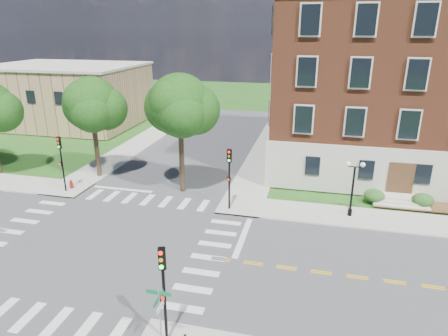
% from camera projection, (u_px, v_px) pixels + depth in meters
% --- Properties ---
extents(ground, '(160.00, 160.00, 0.00)m').
position_uv_depth(ground, '(103.00, 244.00, 26.18)').
color(ground, '#224B15').
rests_on(ground, ground).
extents(road_ew, '(90.00, 12.00, 0.01)m').
position_uv_depth(road_ew, '(103.00, 244.00, 26.17)').
color(road_ew, '#3D3D3F').
rests_on(road_ew, ground).
extents(road_ns, '(12.00, 90.00, 0.01)m').
position_uv_depth(road_ns, '(103.00, 244.00, 26.17)').
color(road_ns, '#3D3D3F').
rests_on(road_ns, ground).
extents(sidewalk_ne, '(34.00, 34.00, 0.12)m').
position_uv_depth(sidewalk_ne, '(338.00, 180.00, 36.89)').
color(sidewalk_ne, '#9E9B93').
rests_on(sidewalk_ne, ground).
extents(sidewalk_nw, '(34.00, 34.00, 0.12)m').
position_uv_depth(sidewalk_nw, '(47.00, 156.00, 43.60)').
color(sidewalk_nw, '#9E9B93').
rests_on(sidewalk_nw, ground).
extents(crosswalk_east, '(2.20, 10.20, 0.02)m').
position_uv_depth(crosswalk_east, '(208.00, 258.00, 24.61)').
color(crosswalk_east, silver).
rests_on(crosswalk_east, ground).
extents(stop_bar_east, '(0.40, 5.50, 0.00)m').
position_uv_depth(stop_bar_east, '(243.00, 237.00, 27.00)').
color(stop_bar_east, silver).
rests_on(stop_bar_east, ground).
extents(main_building, '(30.60, 22.40, 16.50)m').
position_uv_depth(main_building, '(437.00, 83.00, 38.29)').
color(main_building, beige).
rests_on(main_building, ground).
extents(secondary_building, '(20.40, 15.40, 8.30)m').
position_uv_depth(secondary_building, '(67.00, 94.00, 57.02)').
color(secondary_building, '#9D7E56').
rests_on(secondary_building, ground).
extents(tree_c, '(4.92, 4.92, 9.25)m').
position_uv_depth(tree_c, '(92.00, 105.00, 35.56)').
color(tree_c, black).
rests_on(tree_c, ground).
extents(tree_d, '(5.13, 5.13, 9.93)m').
position_uv_depth(tree_d, '(180.00, 106.00, 32.03)').
color(tree_d, black).
rests_on(tree_d, ground).
extents(traffic_signal_se, '(0.38, 0.45, 4.80)m').
position_uv_depth(traffic_signal_se, '(163.00, 284.00, 16.90)').
color(traffic_signal_se, black).
rests_on(traffic_signal_se, ground).
extents(traffic_signal_ne, '(0.38, 0.45, 4.80)m').
position_uv_depth(traffic_signal_ne, '(229.00, 171.00, 29.94)').
color(traffic_signal_ne, black).
rests_on(traffic_signal_ne, ground).
extents(traffic_signal_nw, '(0.38, 0.45, 4.80)m').
position_uv_depth(traffic_signal_nw, '(61.00, 157.00, 33.27)').
color(traffic_signal_nw, black).
rests_on(traffic_signal_nw, ground).
extents(twin_lamp_west, '(1.36, 0.36, 4.23)m').
position_uv_depth(twin_lamp_west, '(353.00, 186.00, 29.05)').
color(twin_lamp_west, black).
rests_on(twin_lamp_west, ground).
extents(street_sign_pole, '(1.10, 1.10, 3.10)m').
position_uv_depth(street_sign_pole, '(160.00, 309.00, 16.69)').
color(street_sign_pole, gray).
rests_on(street_sign_pole, ground).
extents(fire_hydrant, '(0.35, 0.35, 0.75)m').
position_uv_depth(fire_hydrant, '(71.00, 184.00, 34.78)').
color(fire_hydrant, maroon).
rests_on(fire_hydrant, ground).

